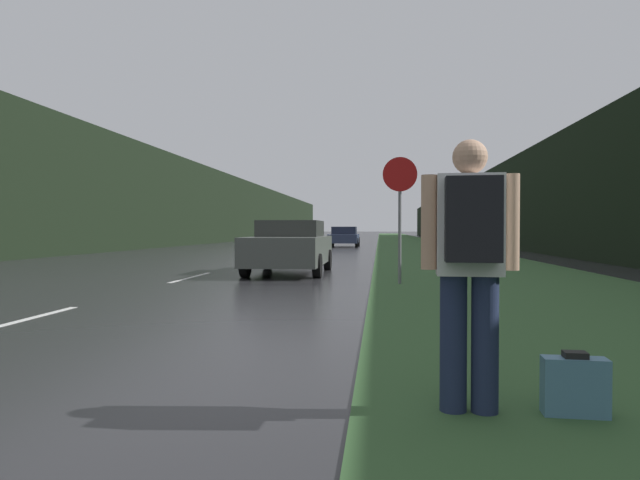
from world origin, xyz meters
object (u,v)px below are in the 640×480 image
object	(u,v)px
hitchhiker_with_backpack	(470,258)
car_passing_near	(290,247)
stop_sign	(400,204)
suitcase	(575,387)
car_oncoming	(308,234)
car_passing_far	(344,237)

from	to	relation	value
hitchhiker_with_backpack	car_passing_near	bearing A→B (deg)	107.50
stop_sign	hitchhiker_with_backpack	world-z (taller)	stop_sign
hitchhiker_with_backpack	car_passing_near	size ratio (longest dim) A/B	0.39
car_passing_near	hitchhiker_with_backpack	bearing A→B (deg)	104.49
suitcase	car_oncoming	distance (m)	51.90
stop_sign	car_passing_near	size ratio (longest dim) A/B	0.61
stop_sign	car_passing_far	world-z (taller)	stop_sign
stop_sign	car_passing_near	world-z (taller)	stop_sign
hitchhiker_with_backpack	stop_sign	bearing A→B (deg)	93.95
car_passing_near	stop_sign	bearing A→B (deg)	134.58
stop_sign	hitchhiker_with_backpack	distance (m)	8.82
hitchhiker_with_backpack	car_passing_far	world-z (taller)	hitchhiker_with_backpack
hitchhiker_with_backpack	car_passing_far	size ratio (longest dim) A/B	0.38
hitchhiker_with_backpack	car_passing_near	world-z (taller)	hitchhiker_with_backpack
car_passing_far	car_oncoming	distance (m)	16.26
stop_sign	car_passing_far	bearing A→B (deg)	96.13
hitchhiker_with_backpack	car_oncoming	bearing A→B (deg)	101.39
car_passing_far	suitcase	bearing A→B (deg)	95.92
stop_sign	suitcase	xyz separation A→B (m)	(0.81, -8.76, -1.55)
car_passing_near	car_passing_far	size ratio (longest dim) A/B	0.98
car_passing_far	car_passing_near	bearing A→B (deg)	90.00
stop_sign	car_passing_far	size ratio (longest dim) A/B	0.60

